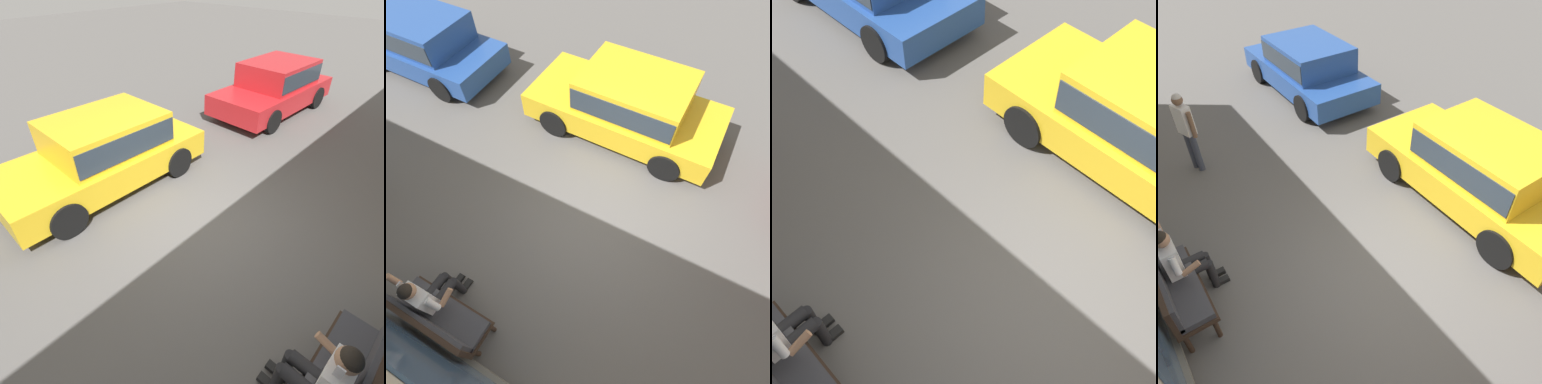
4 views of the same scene
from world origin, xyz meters
TOP-DOWN VIEW (x-y plane):
  - ground_plane at (0.00, 0.00)m, footprint 60.00×60.00m
  - bench at (1.12, 2.90)m, footprint 1.47×0.55m
  - person_on_phone at (1.39, 2.67)m, footprint 0.73×0.74m
  - parked_car_mid at (0.38, -2.43)m, footprint 4.27×1.98m
  - parked_car_far at (6.11, -2.13)m, footprint 4.29×1.98m
  - pedestrian_standing at (4.41, 1.61)m, footprint 0.52×0.31m

SIDE VIEW (x-z plane):
  - ground_plane at x=0.00m, z-range 0.00..0.00m
  - bench at x=1.12m, z-range 0.09..1.14m
  - person_on_phone at x=1.39m, z-range 0.05..1.43m
  - parked_car_far at x=6.11m, z-range 0.07..1.51m
  - parked_car_mid at x=0.38m, z-range 0.07..1.57m
  - pedestrian_standing at x=4.41m, z-range 0.16..1.89m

